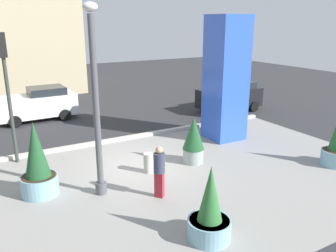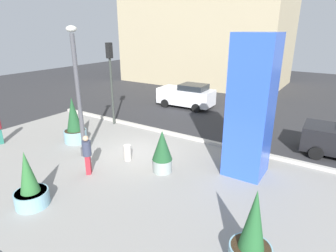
# 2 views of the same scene
# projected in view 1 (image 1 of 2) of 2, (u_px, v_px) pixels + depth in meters

# --- Properties ---
(ground_plane) EXTENTS (60.00, 60.00, 0.00)m
(ground_plane) POSITION_uv_depth(u_px,v_px,m) (103.00, 137.00, 16.96)
(ground_plane) COLOR #2D2D30
(plaza_pavement) EXTENTS (18.00, 10.00, 0.02)m
(plaza_pavement) POSITION_uv_depth(u_px,v_px,m) (161.00, 186.00, 11.96)
(plaza_pavement) COLOR gray
(plaza_pavement) RESTS_ON ground_plane
(curb_strip) EXTENTS (18.00, 0.24, 0.16)m
(curb_strip) POSITION_uv_depth(u_px,v_px,m) (109.00, 141.00, 16.20)
(curb_strip) COLOR #B7B2A8
(curb_strip) RESTS_ON ground_plane
(lamp_post) EXTENTS (0.44, 0.44, 5.97)m
(lamp_post) POSITION_uv_depth(u_px,v_px,m) (96.00, 108.00, 10.60)
(lamp_post) COLOR #4C4C51
(lamp_post) RESTS_ON ground_plane
(art_pillar_blue) EXTENTS (1.58, 1.58, 5.73)m
(art_pillar_blue) POSITION_uv_depth(u_px,v_px,m) (226.00, 79.00, 16.11)
(art_pillar_blue) COLOR blue
(art_pillar_blue) RESTS_ON ground_plane
(potted_plant_curbside) EXTENTS (1.19, 1.19, 2.48)m
(potted_plant_curbside) POSITION_uv_depth(u_px,v_px,m) (38.00, 166.00, 11.09)
(potted_plant_curbside) COLOR #7AA8B7
(potted_plant_curbside) RESTS_ON ground_plane
(potted_plant_by_pillar) EXTENTS (0.86, 0.86, 1.89)m
(potted_plant_by_pillar) POSITION_uv_depth(u_px,v_px,m) (193.00, 140.00, 13.67)
(potted_plant_by_pillar) COLOR gray
(potted_plant_by_pillar) RESTS_ON ground_plane
(potted_plant_near_left) EXTENTS (1.14, 1.14, 2.05)m
(potted_plant_near_left) POSITION_uv_depth(u_px,v_px,m) (210.00, 213.00, 8.86)
(potted_plant_near_left) COLOR #7AA8B7
(potted_plant_near_left) RESTS_ON ground_plane
(concrete_bollard) EXTENTS (0.36, 0.36, 0.75)m
(concrete_bollard) POSITION_uv_depth(u_px,v_px,m) (148.00, 163.00, 12.94)
(concrete_bollard) COLOR #B2ADA3
(concrete_bollard) RESTS_ON ground_plane
(traffic_light_corner) EXTENTS (0.28, 0.42, 5.06)m
(traffic_light_corner) POSITION_uv_depth(u_px,v_px,m) (6.00, 78.00, 13.02)
(traffic_light_corner) COLOR #333833
(traffic_light_corner) RESTS_ON ground_plane
(car_curb_east) EXTENTS (4.35, 2.21, 1.85)m
(car_curb_east) POSITION_uv_depth(u_px,v_px,m) (37.00, 104.00, 19.73)
(car_curb_east) COLOR silver
(car_curb_east) RESTS_ON ground_plane
(car_intersection) EXTENTS (3.99, 2.22, 1.81)m
(car_intersection) POSITION_uv_depth(u_px,v_px,m) (230.00, 96.00, 21.73)
(car_intersection) COLOR black
(car_intersection) RESTS_ON ground_plane
(pedestrian_by_curb) EXTENTS (0.51, 0.51, 1.73)m
(pedestrian_by_curb) POSITION_uv_depth(u_px,v_px,m) (159.00, 169.00, 10.95)
(pedestrian_by_curb) COLOR maroon
(pedestrian_by_curb) RESTS_ON ground_plane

